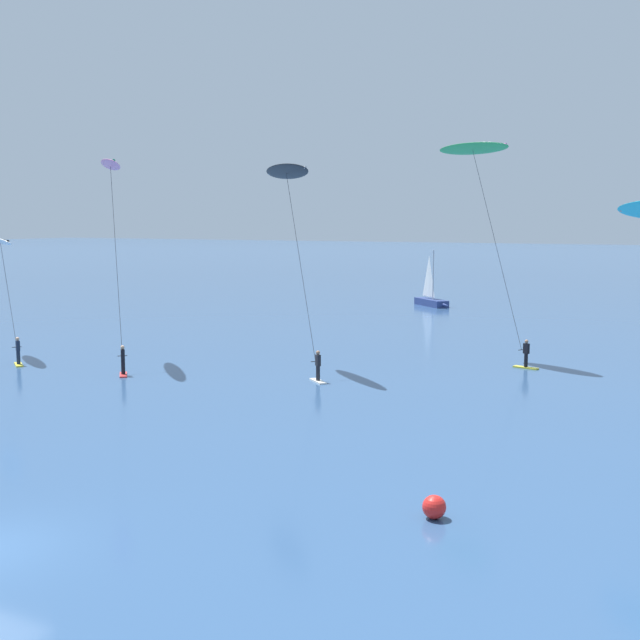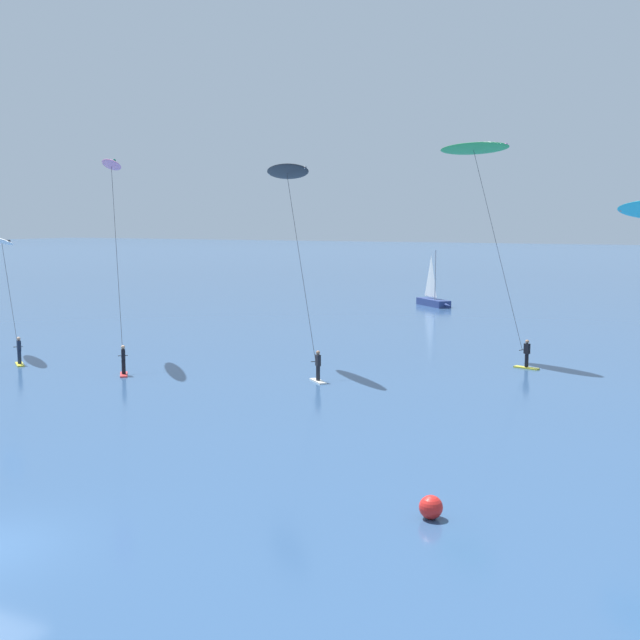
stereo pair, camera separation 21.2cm
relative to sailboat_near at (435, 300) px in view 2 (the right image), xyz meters
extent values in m
cube|color=navy|center=(-0.23, 0.20, -0.29)|extent=(4.55, 4.19, 0.70)
cone|color=navy|center=(1.59, -1.37, -0.29)|extent=(2.07, 1.91, 0.67)
cylinder|color=#B2B2B7|center=(0.00, 0.00, 2.56)|extent=(0.12, 0.12, 5.00)
pyramid|color=white|center=(-0.69, 0.59, 2.38)|extent=(1.42, 1.23, 4.25)
cylinder|color=#A5A5AD|center=(-0.69, 0.59, 0.31)|extent=(1.42, 1.23, 0.08)
cube|color=yellow|center=(16.93, -30.43, -0.60)|extent=(1.55, 0.74, 0.08)
cylinder|color=black|center=(16.93, -30.43, -0.16)|extent=(0.22, 0.22, 0.80)
cube|color=black|center=(16.93, -30.43, 0.54)|extent=(0.39, 0.33, 0.60)
sphere|color=#9E7051|center=(16.93, -30.43, 0.96)|extent=(0.22, 0.22, 0.22)
cylinder|color=black|center=(16.62, -30.27, 0.42)|extent=(0.28, 0.51, 0.04)
ellipsoid|color=green|center=(12.76, -28.39, 12.41)|extent=(5.70, 3.83, 0.76)
cylinder|color=#D660B7|center=(12.76, -28.39, 12.46)|extent=(4.86, 2.49, 0.16)
cylinder|color=#333338|center=(14.69, -29.33, 6.36)|extent=(3.88, 1.92, 11.90)
cube|color=yellow|center=(-10.25, -43.78, -0.60)|extent=(1.45, 1.20, 0.08)
cylinder|color=#192338|center=(-10.25, -43.78, -0.16)|extent=(0.22, 0.22, 0.80)
cube|color=#192338|center=(-10.25, -43.78, 0.54)|extent=(0.39, 0.35, 0.60)
sphere|color=tan|center=(-10.25, -43.78, 0.96)|extent=(0.22, 0.22, 0.22)
cylinder|color=black|center=(-10.56, -43.60, 0.42)|extent=(0.31, 0.49, 0.04)
ellipsoid|color=white|center=(-13.83, -41.67, 6.71)|extent=(5.27, 3.73, 0.65)
cylinder|color=black|center=(-13.83, -41.67, 6.76)|extent=(4.56, 2.79, 0.16)
cylinder|color=#333338|center=(-12.19, -42.64, 3.52)|extent=(3.30, 1.97, 6.20)
cube|color=red|center=(-2.48, -43.29, -0.60)|extent=(1.30, 1.39, 0.08)
cylinder|color=black|center=(-2.48, -43.29, -0.16)|extent=(0.22, 0.22, 0.80)
cube|color=black|center=(-2.48, -43.29, 0.54)|extent=(0.38, 0.38, 0.60)
sphere|color=tan|center=(-2.48, -43.29, 0.96)|extent=(0.22, 0.22, 0.22)
cylinder|color=black|center=(-2.73, -43.05, 0.42)|extent=(0.41, 0.43, 0.04)
ellipsoid|color=pink|center=(-6.29, -39.65, 11.36)|extent=(5.32, 5.16, 0.68)
cylinder|color=#14895B|center=(-6.29, -39.65, 11.41)|extent=(4.41, 4.23, 0.16)
cylinder|color=#333338|center=(-4.51, -41.35, 5.84)|extent=(3.59, 3.43, 10.85)
cube|color=silver|center=(8.03, -39.75, -0.60)|extent=(1.41, 1.26, 0.08)
cylinder|color=black|center=(8.03, -39.75, -0.16)|extent=(0.22, 0.22, 0.80)
cube|color=black|center=(8.03, -39.75, 0.54)|extent=(0.39, 0.37, 0.60)
sphere|color=#9E7051|center=(8.03, -39.75, 0.96)|extent=(0.22, 0.22, 0.22)
cylinder|color=black|center=(7.76, -39.53, 0.42)|extent=(0.38, 0.45, 0.04)
ellipsoid|color=black|center=(4.39, -36.81, 10.81)|extent=(5.59, 4.84, 0.94)
cylinder|color=white|center=(4.39, -36.81, 10.86)|extent=(4.70, 3.83, 0.16)
cylinder|color=#333338|center=(6.07, -38.17, 5.56)|extent=(3.41, 2.76, 10.30)
sphere|color=red|center=(20.47, -55.78, -0.29)|extent=(0.70, 0.70, 0.70)
camera|label=1|loc=(28.10, -77.14, 7.96)|focal=45.00mm
camera|label=2|loc=(28.29, -77.04, 7.96)|focal=45.00mm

